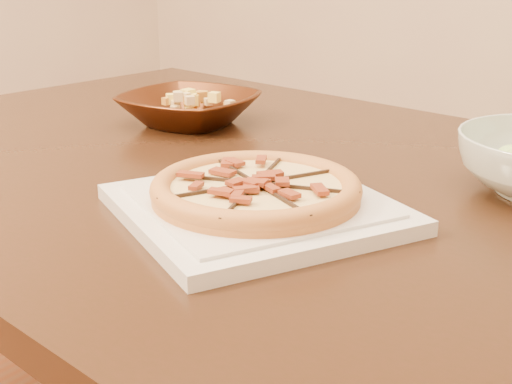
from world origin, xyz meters
The scene contains 5 objects.
dining_table centered at (0.03, 0.18, 0.66)m, with size 1.56×1.09×0.75m.
plate centered at (0.15, 0.02, 0.76)m, with size 0.39×0.39×0.02m.
pizza centered at (0.15, 0.02, 0.78)m, with size 0.25×0.25×0.03m.
bronze_bowl centered at (-0.22, 0.30, 0.78)m, with size 0.23×0.23×0.06m, color #4C2612.
mixed_dish centered at (-0.22, 0.30, 0.82)m, with size 0.11×0.11×0.03m.
Camera 1 is at (0.63, -0.60, 1.05)m, focal length 50.00 mm.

